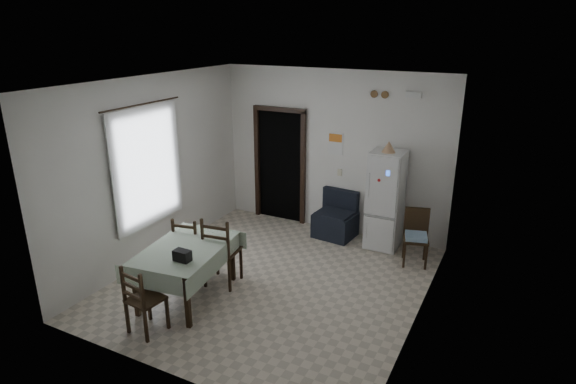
# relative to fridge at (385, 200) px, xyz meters

# --- Properties ---
(ground) EXTENTS (4.50, 4.50, 0.00)m
(ground) POSITION_rel_fridge_xyz_m (-1.09, -1.93, -0.83)
(ground) COLOR beige
(ground) RESTS_ON ground
(ceiling) EXTENTS (4.20, 4.50, 0.02)m
(ceiling) POSITION_rel_fridge_xyz_m (-1.09, -1.93, 2.07)
(ceiling) COLOR white
(ceiling) RESTS_ON ground
(wall_back) EXTENTS (4.20, 0.02, 2.90)m
(wall_back) POSITION_rel_fridge_xyz_m (-1.09, 0.32, 0.62)
(wall_back) COLOR white
(wall_back) RESTS_ON ground
(wall_front) EXTENTS (4.20, 0.02, 2.90)m
(wall_front) POSITION_rel_fridge_xyz_m (-1.09, -4.18, 0.62)
(wall_front) COLOR white
(wall_front) RESTS_ON ground
(wall_left) EXTENTS (0.02, 4.50, 2.90)m
(wall_left) POSITION_rel_fridge_xyz_m (-3.19, -1.93, 0.62)
(wall_left) COLOR white
(wall_left) RESTS_ON ground
(wall_right) EXTENTS (0.02, 4.50, 2.90)m
(wall_right) POSITION_rel_fridge_xyz_m (1.01, -1.93, 0.62)
(wall_right) COLOR white
(wall_right) RESTS_ON ground
(doorway) EXTENTS (1.06, 0.52, 2.22)m
(doorway) POSITION_rel_fridge_xyz_m (-2.14, 0.52, 0.23)
(doorway) COLOR black
(doorway) RESTS_ON ground
(window_recess) EXTENTS (0.10, 1.20, 1.60)m
(window_recess) POSITION_rel_fridge_xyz_m (-3.24, -2.13, 0.72)
(window_recess) COLOR silver
(window_recess) RESTS_ON ground
(curtain) EXTENTS (0.02, 1.45, 1.85)m
(curtain) POSITION_rel_fridge_xyz_m (-3.13, -2.13, 0.72)
(curtain) COLOR silver
(curtain) RESTS_ON ground
(curtain_rod) EXTENTS (0.02, 1.60, 0.02)m
(curtain_rod) POSITION_rel_fridge_xyz_m (-3.12, -2.13, 1.67)
(curtain_rod) COLOR black
(curtain_rod) RESTS_ON ground
(calendar) EXTENTS (0.28, 0.02, 0.40)m
(calendar) POSITION_rel_fridge_xyz_m (-1.04, 0.31, 0.79)
(calendar) COLOR white
(calendar) RESTS_ON ground
(calendar_image) EXTENTS (0.24, 0.01, 0.14)m
(calendar_image) POSITION_rel_fridge_xyz_m (-1.04, 0.30, 0.89)
(calendar_image) COLOR orange
(calendar_image) RESTS_ON ground
(light_switch) EXTENTS (0.08, 0.02, 0.12)m
(light_switch) POSITION_rel_fridge_xyz_m (-0.94, 0.31, 0.27)
(light_switch) COLOR beige
(light_switch) RESTS_ON ground
(vent_left) EXTENTS (0.12, 0.03, 0.12)m
(vent_left) POSITION_rel_fridge_xyz_m (-0.39, 0.30, 1.69)
(vent_left) COLOR brown
(vent_left) RESTS_ON ground
(vent_right) EXTENTS (0.12, 0.03, 0.12)m
(vent_right) POSITION_rel_fridge_xyz_m (-0.21, 0.30, 1.69)
(vent_right) COLOR brown
(vent_right) RESTS_ON ground
(emergency_light) EXTENTS (0.25, 0.07, 0.09)m
(emergency_light) POSITION_rel_fridge_xyz_m (0.26, 0.28, 1.72)
(emergency_light) COLOR white
(emergency_light) RESTS_ON ground
(fridge) EXTENTS (0.54, 0.54, 1.67)m
(fridge) POSITION_rel_fridge_xyz_m (0.00, 0.00, 0.00)
(fridge) COLOR silver
(fridge) RESTS_ON ground
(tan_cone) EXTENTS (0.24, 0.24, 0.18)m
(tan_cone) POSITION_rel_fridge_xyz_m (0.01, -0.05, 0.92)
(tan_cone) COLOR tan
(tan_cone) RESTS_ON fridge
(navy_seat) EXTENTS (0.73, 0.71, 0.81)m
(navy_seat) POSITION_rel_fridge_xyz_m (-0.88, 0.00, -0.43)
(navy_seat) COLOR black
(navy_seat) RESTS_ON ground
(corner_chair) EXTENTS (0.47, 0.47, 0.89)m
(corner_chair) POSITION_rel_fridge_xyz_m (0.64, -0.41, -0.39)
(corner_chair) COLOR black
(corner_chair) RESTS_ON ground
(dining_table) EXTENTS (1.14, 1.57, 0.76)m
(dining_table) POSITION_rel_fridge_xyz_m (-1.94, -2.82, -0.45)
(dining_table) COLOR #9EB097
(dining_table) RESTS_ON ground
(black_bag) EXTENTS (0.22, 0.14, 0.14)m
(black_bag) POSITION_rel_fridge_xyz_m (-1.72, -3.15, -0.00)
(black_bag) COLOR black
(black_bag) RESTS_ON dining_table
(dining_chair_far_left) EXTENTS (0.48, 0.48, 0.96)m
(dining_chair_far_left) POSITION_rel_fridge_xyz_m (-2.29, -2.28, -0.36)
(dining_chair_far_left) COLOR black
(dining_chair_far_left) RESTS_ON ground
(dining_chair_far_right) EXTENTS (0.52, 0.52, 1.07)m
(dining_chair_far_right) POSITION_rel_fridge_xyz_m (-1.72, -2.28, -0.30)
(dining_chair_far_right) COLOR black
(dining_chair_far_right) RESTS_ON ground
(dining_chair_near_head) EXTENTS (0.44, 0.44, 0.92)m
(dining_chair_near_head) POSITION_rel_fridge_xyz_m (-1.88, -3.68, -0.38)
(dining_chair_near_head) COLOR black
(dining_chair_near_head) RESTS_ON ground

